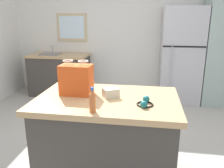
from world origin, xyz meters
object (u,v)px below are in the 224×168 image
object	(u,v)px
kitchen_island	(107,139)
shopping_bag	(76,80)
refrigerator	(181,56)
bottle	(92,101)
tall_cabinet	(216,49)
ear_defenders	(145,103)
small_box	(111,93)

from	to	relation	value
kitchen_island	shopping_bag	bearing A→B (deg)	169.90
refrigerator	bottle	distance (m)	3.12
bottle	tall_cabinet	bearing A→B (deg)	60.05
refrigerator	ear_defenders	bearing A→B (deg)	-103.33
tall_cabinet	small_box	bearing A→B (deg)	-122.20
shopping_bag	ear_defenders	xyz separation A→B (m)	(0.68, -0.20, -0.13)
small_box	bottle	distance (m)	0.40
small_box	tall_cabinet	bearing A→B (deg)	57.80
small_box	bottle	size ratio (longest dim) A/B	0.67
shopping_bag	bottle	world-z (taller)	shopping_bag
shopping_bag	kitchen_island	bearing A→B (deg)	-10.10
tall_cabinet	refrigerator	bearing A→B (deg)	-179.98
refrigerator	tall_cabinet	world-z (taller)	tall_cabinet
bottle	ear_defenders	distance (m)	0.48
kitchen_island	refrigerator	bearing A→B (deg)	68.64
shopping_bag	bottle	xyz separation A→B (m)	(0.27, -0.42, -0.06)
small_box	refrigerator	bearing A→B (deg)	69.08
small_box	ear_defenders	bearing A→B (deg)	-25.89
bottle	ear_defenders	size ratio (longest dim) A/B	1.07
kitchen_island	bottle	bearing A→B (deg)	-98.51
tall_cabinet	bottle	world-z (taller)	tall_cabinet
tall_cabinet	ear_defenders	size ratio (longest dim) A/B	10.70
refrigerator	ear_defenders	xyz separation A→B (m)	(-0.64, -2.71, 0.01)
shopping_bag	bottle	distance (m)	0.50
refrigerator	kitchen_island	bearing A→B (deg)	-111.36
shopping_bag	small_box	xyz separation A→B (m)	(0.35, -0.03, -0.11)
small_box	kitchen_island	bearing A→B (deg)	-143.76
small_box	shopping_bag	bearing A→B (deg)	174.50
bottle	ear_defenders	world-z (taller)	bottle
shopping_bag	ear_defenders	world-z (taller)	shopping_bag
kitchen_island	refrigerator	size ratio (longest dim) A/B	0.74
bottle	kitchen_island	bearing A→B (deg)	81.49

